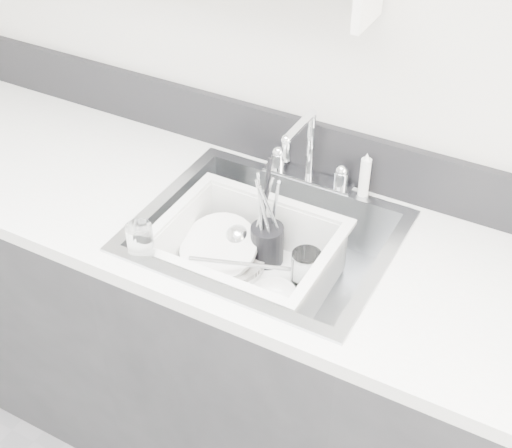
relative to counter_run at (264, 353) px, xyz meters
The scene contains 12 objects.
counter_run is the anchor object (origin of this frame).
backsplash 0.62m from the counter_run, 90.00° to the left, with size 3.20×0.02×0.16m, color black.
sink 0.37m from the counter_run, ahead, with size 0.64×0.52×0.20m, color silver, non-canonical shape.
faucet 0.58m from the counter_run, 90.00° to the left, with size 0.26×0.18×0.23m.
side_sprayer 0.61m from the counter_run, 57.89° to the left, with size 0.03×0.03×0.14m, color white.
wash_tub 0.38m from the counter_run, 137.86° to the right, with size 0.45×0.37×0.18m, color white, non-canonical shape.
plate_stack 0.36m from the counter_run, behind, with size 0.26×0.25×0.10m.
utensil_cup 0.38m from the counter_run, 113.64° to the left, with size 0.09×0.09×0.30m.
ladle 0.35m from the counter_run, 163.86° to the right, with size 0.29×0.10×0.08m, color silver, non-canonical shape.
tumbler_in_tub 0.38m from the counter_run, ahead, with size 0.08×0.08×0.11m, color white.
tumbler_counter 0.59m from the counter_run, 134.59° to the right, with size 0.06×0.06×0.09m, color white.
bowl_small 0.34m from the counter_run, 49.26° to the right, with size 0.12×0.12×0.04m, color white.
Camera 1 is at (0.64, -0.04, 2.06)m, focal length 50.00 mm.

